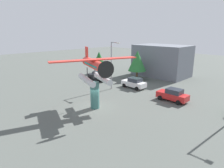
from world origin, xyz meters
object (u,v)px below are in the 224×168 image
Objects in this scene: display_pedestal at (95,95)px; tree_east at (137,61)px; floatplane_monument at (95,68)px; car_mid_white at (134,83)px; car_near_black at (98,76)px; tree_west at (99,59)px; car_far_red at (173,95)px; storefront_building at (162,61)px; streetlight_primary at (112,62)px.

tree_east is (-5.66, 15.66, 2.00)m from display_pedestal.
floatplane_monument is at bearing -69.77° from tree_east.
car_near_black is at bearing 6.25° from car_mid_white.
car_mid_white is at bearing -173.75° from car_near_black.
floatplane_monument reaches higher than tree_west.
car_far_red is at bearing 178.64° from car_near_black.
car_near_black and car_mid_white have the same top height.
storefront_building is at bearing 121.55° from floatplane_monument.
car_near_black is (-10.39, 9.53, -0.80)m from display_pedestal.
car_near_black is at bearing 160.26° from streetlight_primary.
car_near_black is at bearing 158.33° from floatplane_monument.
floatplane_monument is at bearing -59.22° from streetlight_primary.
car_far_red is (7.78, -1.28, 0.00)m from car_mid_white.
storefront_building reaches higher than tree_east.
storefront_building is (-9.71, 12.85, 2.35)m from car_far_red.
car_near_black is 14.15m from storefront_building.
tree_east is (-11.26, 6.50, 2.80)m from car_far_red.
storefront_building is at bearing -52.91° from car_far_red.
car_near_black is at bearing -43.80° from tree_west.
display_pedestal is at bearing -79.40° from storefront_building.
car_near_black is at bearing 137.47° from display_pedestal.
streetlight_primary is (-4.28, 7.34, 2.80)m from display_pedestal.
car_far_red is (5.47, 9.20, -4.15)m from floatplane_monument.
car_mid_white is 7.88m from car_far_red.
display_pedestal is 22.44m from storefront_building.
display_pedestal is at bearing -70.11° from tree_east.
floatplane_monument is 21.22m from tree_west.
car_near_black is 0.74× the size of tree_east.
floatplane_monument is 2.41× the size of car_near_black.
car_mid_white is 13.95m from tree_west.
streetlight_primary is at bearing 55.91° from car_mid_white.
tree_west is at bearing 147.85° from streetlight_primary.
display_pedestal is 0.33× the size of floatplane_monument.
car_mid_white is 0.86× the size of tree_west.
tree_west reaches higher than car_near_black.
floatplane_monument reaches higher than car_near_black.
car_near_black is 0.39× the size of storefront_building.
car_mid_white is at bearing 101.81° from display_pedestal.
car_far_red is 0.86× the size of tree_west.
car_near_black is (-10.52, 9.58, -4.15)m from floatplane_monument.
display_pedestal is at bearing 137.47° from car_near_black.
streetlight_primary reaches higher than car_mid_white.
display_pedestal is 10.69m from car_mid_white.
streetlight_primary is 8.47m from tree_east.
car_far_red is at bearing -52.91° from storefront_building.
floatplane_monument is 2.41× the size of car_far_red.
display_pedestal is 0.80× the size of car_near_black.
streetlight_primary is at bearing 160.26° from car_near_black.
car_near_black is at bearing -116.73° from storefront_building.
tree_west is (-20.98, 5.17, 2.31)m from car_far_red.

